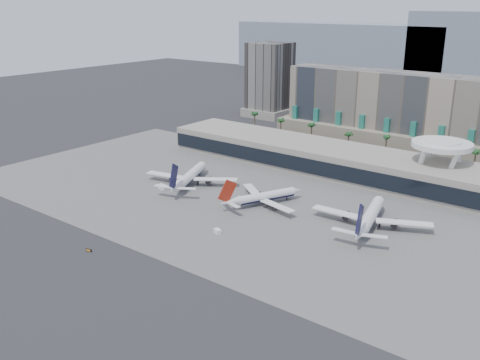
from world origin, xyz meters
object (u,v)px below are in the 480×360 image
Objects in this scene: airliner_centre at (263,197)px; airliner_right at (370,216)px; taxiway_sign at (89,250)px; service_vehicle_a at (163,187)px; service_vehicle_b at (218,231)px; airliner_left at (190,176)px.

airliner_right is at bearing 32.28° from airliner_centre.
airliner_right is 21.63× the size of taxiway_sign.
service_vehicle_a is 64.36m from taxiway_sign.
service_vehicle_b is at bearing -17.30° from service_vehicle_a.
service_vehicle_a is 54.16m from service_vehicle_b.
airliner_right is at bearing 17.00° from service_vehicle_a.
airliner_left is 74.40m from taxiway_sign.
airliner_centre is 74.33m from taxiway_sign.
taxiway_sign is (20.24, -71.51, -3.47)m from airliner_left.
airliner_centre is 11.89× the size of service_vehicle_b.
airliner_left is at bearing -155.30° from airliner_centre.
service_vehicle_a is at bearing 178.79° from service_vehicle_b.
airliner_left is 56.04m from service_vehicle_b.
airliner_left reaches higher than taxiway_sign.
service_vehicle_b is at bearing -59.71° from airliner_left.
airliner_centre is at bearing 173.85° from airliner_right.
airliner_right is 100.96m from taxiway_sign.
service_vehicle_b is at bearing -58.70° from airliner_centre.
service_vehicle_a is at bearing 177.70° from airliner_right.
airliner_right is 92.32m from service_vehicle_a.
taxiway_sign is (-65.20, -77.00, -3.58)m from airliner_right.
airliner_left is 13.67m from service_vehicle_a.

